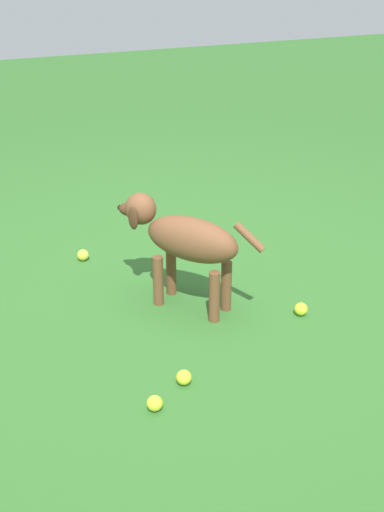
{
  "coord_description": "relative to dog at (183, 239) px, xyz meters",
  "views": [
    {
      "loc": [
        2.96,
        -1.09,
        1.78
      ],
      "look_at": [
        0.2,
        0.02,
        0.29
      ],
      "focal_mm": 47.52,
      "sensor_mm": 36.0,
      "label": 1
    }
  ],
  "objects": [
    {
      "name": "dog",
      "position": [
        0.0,
        0.0,
        0.0
      ],
      "size": [
        0.68,
        0.54,
        0.56
      ],
      "rotation": [
        0.0,
        0.0,
        3.8
      ],
      "color": "brown",
      "rests_on": "ground"
    },
    {
      "name": "tennis_ball_3",
      "position": [
        0.74,
        -0.41,
        -0.34
      ],
      "size": [
        0.07,
        0.07,
        0.07
      ],
      "primitive_type": "sphere",
      "color": "#C3D830",
      "rests_on": "ground"
    },
    {
      "name": "tennis_ball_4",
      "position": [
        0.62,
        -0.24,
        -0.34
      ],
      "size": [
        0.07,
        0.07,
        0.07
      ],
      "primitive_type": "sphere",
      "color": "#D0DD2F",
      "rests_on": "ground"
    },
    {
      "name": "tennis_ball_1",
      "position": [
        0.32,
        0.5,
        -0.34
      ],
      "size": [
        0.07,
        0.07,
        0.07
      ],
      "primitive_type": "sphere",
      "color": "#C8E42C",
      "rests_on": "ground"
    },
    {
      "name": "ground",
      "position": [
        -0.16,
        0.01,
        -0.37
      ],
      "size": [
        14.0,
        14.0,
        0.0
      ],
      "primitive_type": "plane",
      "color": "#2D6026"
    },
    {
      "name": "tennis_ball_2",
      "position": [
        -0.68,
        -0.36,
        -0.34
      ],
      "size": [
        0.07,
        0.07,
        0.07
      ],
      "primitive_type": "sphere",
      "color": "yellow",
      "rests_on": "ground"
    }
  ]
}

